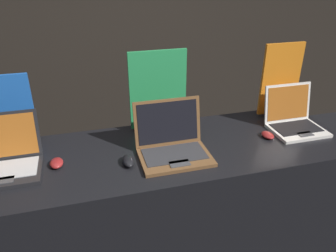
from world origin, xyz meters
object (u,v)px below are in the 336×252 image
promo_stand_middle (158,93)px  promo_stand_back (280,82)px  laptop_middle (172,143)px  promo_stand_front (7,114)px  laptop_back (294,119)px  mouse_front (57,163)px  laptop_front (6,158)px  mouse_middle (128,161)px  mouse_back (268,135)px

promo_stand_middle → promo_stand_back: size_ratio=1.01×
laptop_middle → promo_stand_front: bearing=159.8°
laptop_middle → laptop_back: size_ratio=1.18×
mouse_front → promo_stand_back: (1.49, 0.26, 0.23)m
laptop_front → mouse_middle: bearing=-11.5°
mouse_back → mouse_front: bearing=179.2°
promo_stand_middle → promo_stand_back: promo_stand_middle is taller
promo_stand_middle → promo_stand_back: 0.85m
promo_stand_back → mouse_middle: bearing=-162.5°
mouse_front → promo_stand_front: 0.42m
laptop_front → mouse_middle: laptop_front is taller
laptop_front → promo_stand_middle: (0.88, 0.24, 0.18)m
laptop_middle → mouse_middle: laptop_middle is taller
promo_stand_middle → mouse_back: bearing=-25.6°
mouse_front → mouse_back: bearing=-0.8°
promo_stand_front → promo_stand_back: bearing=-0.6°
mouse_back → mouse_middle: bearing=-175.6°
mouse_back → promo_stand_back: 0.43m
promo_stand_front → laptop_back: 1.76m
laptop_back → promo_stand_middle: bearing=165.0°
laptop_back → promo_stand_back: bearing=90.0°
mouse_middle → laptop_front: bearing=168.5°
laptop_front → promo_stand_back: size_ratio=0.67×
mouse_front → promo_stand_back: promo_stand_back is taller
laptop_back → promo_stand_back: (0.00, 0.21, 0.18)m
mouse_front → promo_stand_back: size_ratio=0.20×
laptop_middle → mouse_middle: (-0.26, -0.04, -0.05)m
mouse_middle → laptop_back: 1.13m
laptop_front → laptop_back: (1.74, 0.01, -0.00)m
laptop_front → laptop_middle: laptop_middle is taller
mouse_middle → promo_stand_middle: size_ratio=0.23×
mouse_back → promo_stand_back: size_ratio=0.19×
promo_stand_front → laptop_back: size_ratio=1.32×
promo_stand_front → laptop_back: bearing=-7.5°
laptop_front → laptop_back: size_ratio=1.04×
mouse_front → promo_stand_middle: 0.73m
promo_stand_front → laptop_middle: bearing=-20.2°
mouse_front → laptop_back: 1.49m
mouse_middle → promo_stand_middle: 0.51m
promo_stand_front → promo_stand_middle: bearing=0.0°
mouse_front → mouse_middle: size_ratio=0.87×
promo_stand_front → promo_stand_middle: 0.88m
promo_stand_front → promo_stand_middle: (0.88, 0.00, 0.04)m
promo_stand_front → mouse_back: bearing=-11.3°
laptop_back → mouse_back: size_ratio=3.33×
mouse_front → promo_stand_front: (-0.25, 0.28, 0.19)m
laptop_front → mouse_front: (0.25, -0.04, -0.05)m
promo_stand_front → promo_stand_back: size_ratio=0.86×
laptop_front → promo_stand_middle: bearing=15.5°
laptop_front → mouse_front: size_ratio=3.34×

